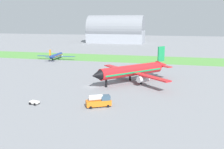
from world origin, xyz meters
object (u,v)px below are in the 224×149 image
baggage_cart_midfield (34,102)px  airplane_midfield_jet (133,71)px  airplane_taxiing_turboprop (56,56)px  fuel_truck_near_gate (99,101)px

baggage_cart_midfield → airplane_midfield_jet: bearing=66.5°
airplane_midfield_jet → airplane_taxiing_turboprop: size_ratio=1.27×
airplane_midfield_jet → baggage_cart_midfield: (-21.89, -30.17, -3.86)m
airplane_taxiing_turboprop → fuel_truck_near_gate: 84.40m
fuel_truck_near_gate → baggage_cart_midfield: (-17.35, -2.37, -1.01)m
airplane_midfield_jet → airplane_taxiing_turboprop: (-51.10, 42.59, -1.98)m
airplane_taxiing_turboprop → fuel_truck_near_gate: (46.56, -70.39, -0.86)m
airplane_midfield_jet → airplane_taxiing_turboprop: bearing=-87.7°
airplane_midfield_jet → fuel_truck_near_gate: 28.31m
airplane_midfield_jet → baggage_cart_midfield: size_ratio=10.47×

